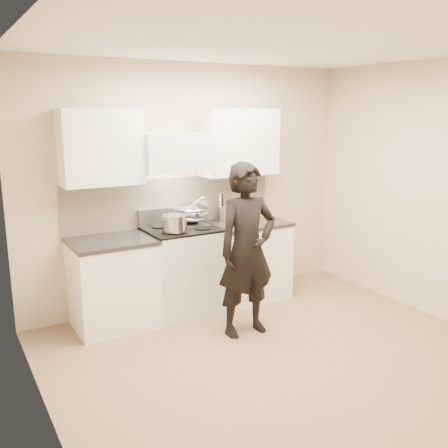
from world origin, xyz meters
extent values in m
plane|color=#836A55|center=(0.00, 0.00, 0.00)|extent=(4.00, 4.00, 0.00)
cube|color=beige|center=(0.00, 1.75, 1.35)|extent=(4.00, 0.04, 2.70)
cube|color=beige|center=(-2.00, 0.00, 1.35)|extent=(0.04, 3.50, 2.70)
cube|color=beige|center=(2.00, 0.00, 1.35)|extent=(0.04, 3.50, 2.70)
cube|color=white|center=(0.00, 0.00, 2.69)|extent=(4.00, 3.50, 0.02)
cube|color=beige|center=(-0.25, 1.74, 1.19)|extent=(2.50, 0.02, 0.53)
cube|color=#AFAEBA|center=(-0.30, 1.70, 1.03)|extent=(0.76, 0.08, 0.20)
cube|color=silver|center=(-0.30, 1.55, 1.75)|extent=(0.76, 0.40, 0.40)
cylinder|color=silver|center=(-0.30, 1.37, 1.57)|extent=(0.66, 0.02, 0.02)
cube|color=white|center=(0.53, 1.58, 1.83)|extent=(0.90, 0.33, 0.75)
cube|color=white|center=(-1.08, 1.58, 1.83)|extent=(0.80, 0.33, 0.75)
cube|color=beige|center=(0.13, 1.73, 1.10)|extent=(0.08, 0.01, 0.12)
cube|color=silver|center=(-0.30, 1.43, 0.46)|extent=(0.76, 0.65, 0.92)
cube|color=black|center=(-0.30, 1.43, 0.93)|extent=(0.76, 0.65, 0.02)
cube|color=silver|center=(-0.14, 1.54, 0.95)|extent=(0.36, 0.34, 0.01)
cylinder|color=silver|center=(-0.30, 1.13, 0.78)|extent=(0.62, 0.02, 0.02)
cylinder|color=black|center=(-0.48, 1.28, 0.95)|extent=(0.18, 0.18, 0.01)
cylinder|color=black|center=(-0.12, 1.28, 0.95)|extent=(0.18, 0.18, 0.01)
cylinder|color=black|center=(-0.48, 1.57, 0.95)|extent=(0.18, 0.18, 0.01)
cylinder|color=black|center=(-0.12, 1.57, 0.95)|extent=(0.18, 0.18, 0.01)
cube|color=white|center=(0.53, 1.43, 0.44)|extent=(0.90, 0.65, 0.88)
cube|color=black|center=(0.53, 1.43, 0.90)|extent=(0.92, 0.67, 0.04)
cube|color=white|center=(-1.08, 1.43, 0.44)|extent=(0.80, 0.65, 0.88)
cube|color=black|center=(-1.08, 1.43, 0.90)|extent=(0.82, 0.67, 0.04)
ellipsoid|color=silver|center=(-0.10, 1.57, 1.07)|extent=(0.40, 0.40, 0.22)
torus|color=silver|center=(-0.10, 1.57, 1.12)|extent=(0.42, 0.42, 0.02)
ellipsoid|color=beige|center=(-0.10, 1.57, 1.06)|extent=(0.23, 0.23, 0.10)
cylinder|color=white|center=(-0.16, 1.41, 1.19)|extent=(0.13, 0.28, 0.22)
cylinder|color=silver|center=(-0.44, 1.28, 1.04)|extent=(0.31, 0.31, 0.17)
cube|color=silver|center=(-0.59, 1.24, 1.11)|extent=(0.06, 0.04, 0.01)
cube|color=silver|center=(-0.29, 1.32, 1.11)|extent=(0.06, 0.04, 0.01)
cylinder|color=#AFAEBA|center=(0.31, 1.61, 1.01)|extent=(0.13, 0.13, 0.18)
cylinder|color=black|center=(0.34, 1.61, 1.10)|extent=(0.01, 0.01, 0.31)
cylinder|color=white|center=(0.33, 1.63, 1.10)|extent=(0.01, 0.01, 0.31)
cylinder|color=#AFAEBA|center=(0.31, 1.64, 1.10)|extent=(0.01, 0.01, 0.31)
cylinder|color=black|center=(0.29, 1.64, 1.10)|extent=(0.01, 0.01, 0.31)
cylinder|color=#AFAEBA|center=(0.28, 1.62, 1.10)|extent=(0.01, 0.01, 0.31)
cylinder|color=white|center=(0.28, 1.60, 1.10)|extent=(0.01, 0.01, 0.31)
cylinder|color=black|center=(0.30, 1.58, 1.10)|extent=(0.01, 0.01, 0.31)
cylinder|color=#AFAEBA|center=(0.33, 1.59, 1.10)|extent=(0.01, 0.01, 0.31)
cylinder|color=orange|center=(0.40, 1.57, 0.96)|extent=(0.04, 0.04, 0.08)
cylinder|color=red|center=(0.40, 1.57, 1.01)|extent=(0.05, 0.05, 0.03)
cylinder|color=#B8810F|center=(0.85, 1.56, 0.99)|extent=(0.08, 0.08, 0.14)
imported|color=black|center=(0.01, 0.60, 0.85)|extent=(0.63, 0.42, 1.71)
camera|label=1|loc=(-2.53, -3.32, 2.17)|focal=40.00mm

